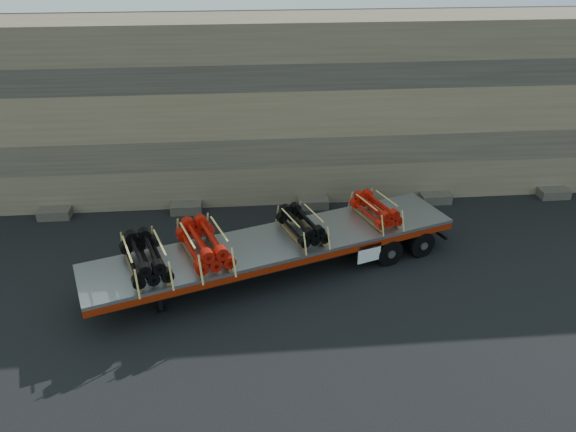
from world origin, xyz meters
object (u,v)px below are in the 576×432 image
bundle_front (145,258)px  bundle_rear (376,210)px  bundle_midrear (302,226)px  trailer (276,257)px  bundle_midfront (204,245)px

bundle_front → bundle_rear: bearing=0.0°
bundle_front → bundle_midrear: 4.96m
bundle_midrear → bundle_rear: bundle_midrear is taller
trailer → bundle_midrear: 1.31m
trailer → bundle_midrear: (0.85, 0.29, 0.95)m
bundle_rear → bundle_midrear: bearing=180.0°
bundle_midfront → bundle_rear: size_ratio=1.24×
trailer → bundle_midrear: bundle_midrear is taller
bundle_midfront → bundle_rear: bearing=0.0°
bundle_front → bundle_midrear: bearing=0.0°
bundle_midfront → bundle_front: bearing=-180.0°
bundle_midrear → bundle_rear: (2.60, 0.89, -0.01)m
trailer → bundle_midrear: size_ratio=6.11×
bundle_front → bundle_midfront: 1.75m
bundle_front → bundle_midfront: bearing=0.0°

